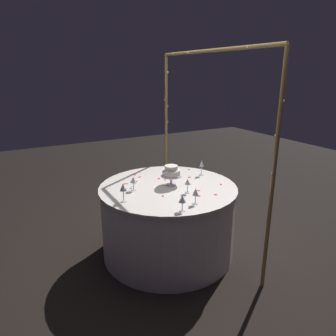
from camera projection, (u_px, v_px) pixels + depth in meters
The scene contains 27 objects.
ground_plane at pixel (168, 251), 3.50m from camera, with size 12.00×12.00×0.00m, color black.
decorative_arch at pixel (209, 124), 3.32m from camera, with size 1.94×0.06×2.14m.
main_table at pixel (168, 220), 3.39m from camera, with size 1.44×1.44×0.78m.
tiered_cake at pixel (171, 172), 3.27m from camera, with size 0.22×0.22×0.21m.
wine_glass_0 at pixel (123, 188), 2.85m from camera, with size 0.06×0.06×0.18m.
wine_glass_1 at pixel (133, 180), 3.13m from camera, with size 0.07×0.07×0.14m.
wine_glass_2 at pixel (195, 193), 2.81m from camera, with size 0.06×0.06×0.15m.
wine_glass_3 at pixel (188, 183), 3.07m from camera, with size 0.06×0.06×0.14m.
wine_glass_4 at pixel (202, 164), 3.59m from camera, with size 0.06×0.06×0.18m.
wine_glass_5 at pixel (182, 200), 2.67m from camera, with size 0.07×0.07×0.14m.
cake_knife at pixel (136, 183), 3.36m from camera, with size 0.24×0.21×0.01m.
rose_petal_0 at pixel (165, 180), 3.46m from camera, with size 0.03×0.02×0.00m, color red.
rose_petal_1 at pixel (189, 169), 3.82m from camera, with size 0.03×0.02×0.00m, color red.
rose_petal_2 at pixel (163, 196), 3.01m from camera, with size 0.03×0.02×0.00m, color red.
rose_petal_3 at pixel (127, 184), 3.34m from camera, with size 0.03×0.02×0.00m, color red.
rose_petal_4 at pixel (159, 179), 3.50m from camera, with size 0.04×0.03×0.00m, color red.
rose_petal_5 at pixel (124, 184), 3.33m from camera, with size 0.03×0.02×0.00m, color red.
rose_petal_6 at pixel (172, 171), 3.77m from camera, with size 0.04×0.03×0.00m, color red.
rose_petal_7 at pixel (190, 184), 3.33m from camera, with size 0.04×0.03×0.00m, color red.
rose_petal_8 at pixel (140, 177), 3.55m from camera, with size 0.04×0.03×0.00m, color red.
rose_petal_9 at pixel (190, 177), 3.54m from camera, with size 0.04×0.03×0.00m, color red.
rose_petal_10 at pixel (199, 191), 3.15m from camera, with size 0.03×0.02×0.00m, color red.
rose_petal_11 at pixel (133, 181), 3.42m from camera, with size 0.04×0.03×0.00m, color red.
rose_petal_12 at pixel (199, 196), 3.01m from camera, with size 0.04×0.02×0.00m, color red.
rose_petal_13 at pixel (216, 195), 3.04m from camera, with size 0.04×0.03×0.00m, color red.
rose_petal_14 at pixel (221, 184), 3.32m from camera, with size 0.04×0.02×0.00m, color red.
rose_petal_15 at pixel (135, 175), 3.63m from camera, with size 0.04×0.02×0.00m, color red.
Camera 1 is at (2.68, -1.48, 1.93)m, focal length 33.42 mm.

